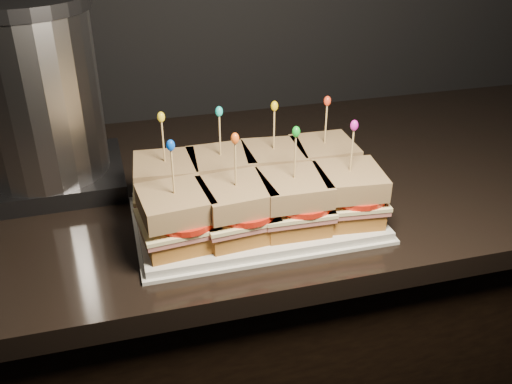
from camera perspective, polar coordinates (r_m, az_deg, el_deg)
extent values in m
cube|color=black|center=(1.38, 4.11, -14.88)|extent=(2.36, 0.65, 0.84)
cube|color=black|center=(1.12, 4.89, 1.51)|extent=(2.40, 0.69, 0.04)
cube|color=silver|center=(0.94, 0.00, -2.46)|extent=(0.38, 0.24, 0.02)
cube|color=silver|center=(0.94, 0.00, -2.77)|extent=(0.39, 0.25, 0.01)
cube|color=brown|center=(0.95, -8.77, -0.74)|extent=(0.11, 0.11, 0.03)
cube|color=#B45952|center=(0.94, -8.85, 0.18)|extent=(0.12, 0.11, 0.01)
cube|color=#FBECA5|center=(0.94, -8.89, 0.55)|extent=(0.12, 0.11, 0.01)
cylinder|color=red|center=(0.93, -8.14, 0.88)|extent=(0.10, 0.10, 0.01)
cube|color=#5B2D0D|center=(0.93, -9.02, 2.12)|extent=(0.11, 0.11, 0.03)
cylinder|color=tan|center=(0.91, -9.25, 4.77)|extent=(0.00, 0.00, 0.09)
ellipsoid|color=yellow|center=(0.89, -9.48, 7.41)|extent=(0.01, 0.01, 0.02)
cube|color=brown|center=(0.96, -3.44, -0.05)|extent=(0.10, 0.10, 0.03)
cube|color=#B45952|center=(0.95, -3.47, 0.87)|extent=(0.11, 0.11, 0.01)
cube|color=#FBECA5|center=(0.95, -3.49, 1.24)|extent=(0.11, 0.11, 0.01)
cylinder|color=red|center=(0.94, -2.71, 1.57)|extent=(0.10, 0.10, 0.01)
cube|color=#5B2D0D|center=(0.94, -3.54, 2.80)|extent=(0.10, 0.10, 0.03)
cylinder|color=tan|center=(0.92, -3.63, 5.43)|extent=(0.00, 0.00, 0.09)
ellipsoid|color=#15C2B8|center=(0.90, -3.72, 8.05)|extent=(0.01, 0.01, 0.02)
cube|color=brown|center=(0.98, 1.72, 0.62)|extent=(0.11, 0.11, 0.03)
cube|color=#B45952|center=(0.97, 1.74, 1.53)|extent=(0.12, 0.11, 0.01)
cube|color=#FBECA5|center=(0.97, 1.75, 1.89)|extent=(0.12, 0.12, 0.01)
cylinder|color=red|center=(0.96, 2.54, 2.22)|extent=(0.10, 0.10, 0.01)
cube|color=#5B2D0D|center=(0.96, 1.77, 3.43)|extent=(0.11, 0.11, 0.03)
cylinder|color=tan|center=(0.94, 1.81, 6.02)|extent=(0.00, 0.00, 0.09)
ellipsoid|color=yellow|center=(0.92, 1.86, 8.59)|extent=(0.01, 0.01, 0.02)
cube|color=brown|center=(1.01, 6.65, 1.26)|extent=(0.10, 0.10, 0.03)
cube|color=#B45952|center=(1.00, 6.71, 2.14)|extent=(0.11, 0.11, 0.01)
cube|color=#FBECA5|center=(1.00, 6.73, 2.50)|extent=(0.11, 0.11, 0.01)
cylinder|color=red|center=(0.99, 7.53, 2.82)|extent=(0.10, 0.10, 0.01)
cube|color=#5B2D0D|center=(0.98, 6.83, 4.00)|extent=(0.10, 0.10, 0.03)
cylinder|color=tan|center=(0.97, 6.99, 6.52)|extent=(0.00, 0.00, 0.09)
ellipsoid|color=red|center=(0.95, 7.15, 9.03)|extent=(0.01, 0.01, 0.02)
cube|color=brown|center=(0.86, -7.84, -4.22)|extent=(0.11, 0.11, 0.03)
cube|color=#B45952|center=(0.85, -7.92, -3.23)|extent=(0.12, 0.11, 0.01)
cube|color=#FBECA5|center=(0.85, -7.95, -2.83)|extent=(0.12, 0.12, 0.01)
cylinder|color=red|center=(0.84, -7.11, -2.50)|extent=(0.10, 0.10, 0.01)
cube|color=#5B2D0D|center=(0.83, -8.08, -1.14)|extent=(0.11, 0.11, 0.03)
cylinder|color=tan|center=(0.81, -8.31, 1.74)|extent=(0.00, 0.00, 0.09)
ellipsoid|color=blue|center=(0.79, -8.54, 4.64)|extent=(0.01, 0.01, 0.02)
cube|color=brown|center=(0.87, -1.95, -3.40)|extent=(0.11, 0.11, 0.03)
cube|color=#B45952|center=(0.86, -1.96, -2.42)|extent=(0.12, 0.11, 0.01)
cube|color=#FBECA5|center=(0.86, -1.97, -2.02)|extent=(0.12, 0.11, 0.01)
cylinder|color=red|center=(0.85, -1.10, -1.68)|extent=(0.10, 0.10, 0.01)
cube|color=#5B2D0D|center=(0.84, -2.01, -0.34)|extent=(0.11, 0.11, 0.03)
cylinder|color=tan|center=(0.82, -2.06, 2.51)|extent=(0.00, 0.00, 0.09)
ellipsoid|color=#FD6018|center=(0.80, -2.12, 5.38)|extent=(0.01, 0.01, 0.02)
cube|color=brown|center=(0.89, 3.71, -2.58)|extent=(0.10, 0.10, 0.03)
cube|color=#B45952|center=(0.88, 3.75, -1.61)|extent=(0.11, 0.11, 0.01)
cube|color=#FBECA5|center=(0.88, 3.76, -1.22)|extent=(0.11, 0.11, 0.01)
cylinder|color=red|center=(0.87, 4.65, -0.88)|extent=(0.10, 0.10, 0.01)
cube|color=#5B2D0D|center=(0.87, 3.83, 0.43)|extent=(0.10, 0.10, 0.03)
cylinder|color=tan|center=(0.84, 3.93, 3.22)|extent=(0.00, 0.00, 0.09)
ellipsoid|color=#10A824|center=(0.83, 4.03, 6.03)|extent=(0.01, 0.01, 0.02)
cube|color=brown|center=(0.92, 9.05, -1.78)|extent=(0.11, 0.11, 0.03)
cube|color=#B45952|center=(0.91, 9.14, -0.84)|extent=(0.12, 0.11, 0.01)
cube|color=#FBECA5|center=(0.91, 9.17, -0.46)|extent=(0.12, 0.12, 0.01)
cylinder|color=red|center=(0.91, 10.05, -0.13)|extent=(0.10, 0.10, 0.01)
cube|color=#5B2D0D|center=(0.90, 9.31, 1.15)|extent=(0.11, 0.11, 0.03)
cylinder|color=tan|center=(0.88, 9.56, 3.86)|extent=(0.00, 0.00, 0.09)
ellipsoid|color=#D11DAF|center=(0.86, 9.80, 6.58)|extent=(0.01, 0.01, 0.02)
cube|color=#262628|center=(1.11, -19.85, 1.45)|extent=(0.26, 0.22, 0.03)
cylinder|color=silver|center=(1.05, -21.28, 9.05)|extent=(0.22, 0.22, 0.28)
cylinder|color=#262628|center=(1.01, -22.86, 17.08)|extent=(0.23, 0.23, 0.02)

